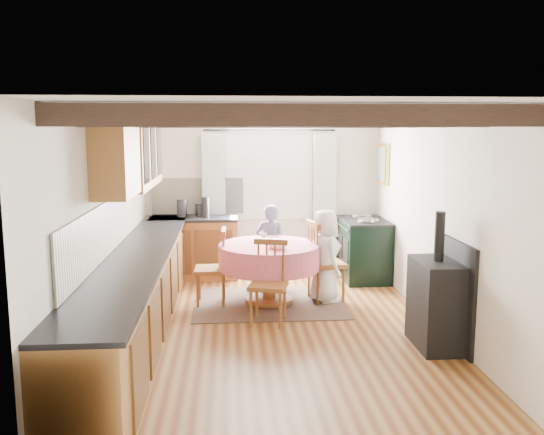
{
  "coord_description": "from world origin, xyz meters",
  "views": [
    {
      "loc": [
        -0.51,
        -6.05,
        2.21
      ],
      "look_at": [
        0.0,
        0.8,
        1.15
      ],
      "focal_mm": 37.78,
      "sensor_mm": 36.0,
      "label": 1
    }
  ],
  "objects": [
    {
      "name": "canister_tall",
      "position": [
        -1.22,
        2.46,
        1.05
      ],
      "size": [
        0.15,
        0.15,
        0.26
      ],
      "primitive_type": "cylinder",
      "color": "#262628",
      "rests_on": "worktop_back"
    },
    {
      "name": "beam_a",
      "position": [
        0.0,
        -2.0,
        2.31
      ],
      "size": [
        3.6,
        0.16,
        0.16
      ],
      "primitive_type": "cube",
      "color": "#35221B",
      "rests_on": "ceiling"
    },
    {
      "name": "beam_c",
      "position": [
        0.0,
        0.0,
        2.31
      ],
      "size": [
        3.6,
        0.16,
        0.16
      ],
      "primitive_type": "cube",
      "color": "#35221B",
      "rests_on": "ceiling"
    },
    {
      "name": "worktop_back",
      "position": [
        -1.05,
        2.43,
        0.9
      ],
      "size": [
        1.3,
        0.64,
        0.04
      ],
      "primitive_type": "cube",
      "color": "black",
      "rests_on": "base_cabinet_back"
    },
    {
      "name": "chair_right",
      "position": [
        0.73,
        1.12,
        0.52
      ],
      "size": [
        0.55,
        0.53,
        1.05
      ],
      "primitive_type": null,
      "rotation": [
        0.0,
        0.0,
        1.76
      ],
      "color": "brown",
      "rests_on": "floor"
    },
    {
      "name": "wall_picture",
      "position": [
        1.77,
        2.3,
        1.7
      ],
      "size": [
        0.04,
        0.5,
        0.6
      ],
      "primitive_type": "cube",
      "color": "gold",
      "rests_on": "wall_right"
    },
    {
      "name": "chair_left",
      "position": [
        -0.76,
        1.06,
        0.49
      ],
      "size": [
        0.44,
        0.42,
        0.98
      ],
      "primitive_type": null,
      "rotation": [
        0.0,
        0.0,
        -1.58
      ],
      "color": "brown",
      "rests_on": "floor"
    },
    {
      "name": "window_pane",
      "position": [
        0.1,
        2.74,
        1.6
      ],
      "size": [
        1.2,
        0.01,
        1.4
      ],
      "primitive_type": "cube",
      "color": "white",
      "rests_on": "wall_back"
    },
    {
      "name": "canister_wide",
      "position": [
        -0.94,
        2.49,
        1.02
      ],
      "size": [
        0.18,
        0.18,
        0.2
      ],
      "primitive_type": "cylinder",
      "color": "#262628",
      "rests_on": "worktop_back"
    },
    {
      "name": "beam_e",
      "position": [
        0.0,
        2.0,
        2.31
      ],
      "size": [
        3.6,
        0.16,
        0.16
      ],
      "primitive_type": "cube",
      "color": "#35221B",
      "rests_on": "ceiling"
    },
    {
      "name": "beam_b",
      "position": [
        0.0,
        -1.0,
        2.31
      ],
      "size": [
        3.6,
        0.16,
        0.16
      ],
      "primitive_type": "cube",
      "color": "#35221B",
      "rests_on": "ceiling"
    },
    {
      "name": "curtain_rod",
      "position": [
        0.1,
        2.65,
        2.2
      ],
      "size": [
        2.0,
        0.03,
        0.03
      ],
      "primitive_type": "cylinder",
      "rotation": [
        0.0,
        1.57,
        0.0
      ],
      "color": "black",
      "rests_on": "wall_back"
    },
    {
      "name": "rug",
      "position": [
        -0.02,
        1.02,
        0.01
      ],
      "size": [
        1.91,
        1.48,
        0.01
      ],
      "primitive_type": "cube",
      "color": "brown",
      "rests_on": "floor"
    },
    {
      "name": "wall_right",
      "position": [
        1.8,
        0.0,
        1.2
      ],
      "size": [
        0.0,
        5.5,
        2.4
      ],
      "primitive_type": "cube",
      "color": "silver",
      "rests_on": "ground"
    },
    {
      "name": "bowl_b",
      "position": [
        0.08,
        0.73,
        0.8
      ],
      "size": [
        0.29,
        0.29,
        0.06
      ],
      "primitive_type": "imported",
      "rotation": [
        0.0,
        0.0,
        3.75
      ],
      "color": "silver",
      "rests_on": "dining_table"
    },
    {
      "name": "floor",
      "position": [
        0.0,
        0.0,
        0.0
      ],
      "size": [
        3.6,
        5.5,
        0.0
      ],
      "primitive_type": "cube",
      "color": "olive",
      "rests_on": "ground"
    },
    {
      "name": "base_cabinet_left",
      "position": [
        -1.5,
        0.0,
        0.44
      ],
      "size": [
        0.6,
        5.3,
        0.88
      ],
      "primitive_type": "cube",
      "color": "#9C612B",
      "rests_on": "floor"
    },
    {
      "name": "wall_left",
      "position": [
        -1.8,
        0.0,
        1.2
      ],
      "size": [
        0.0,
        5.5,
        2.4
      ],
      "primitive_type": "cube",
      "color": "silver",
      "rests_on": "ground"
    },
    {
      "name": "curtain_left",
      "position": [
        -0.75,
        2.65,
        1.1
      ],
      "size": [
        0.35,
        0.1,
        2.1
      ],
      "primitive_type": "cube",
      "color": "#B6B6B6",
      "rests_on": "wall_back"
    },
    {
      "name": "child_far",
      "position": [
        0.06,
        1.82,
        0.59
      ],
      "size": [
        0.47,
        0.35,
        1.18
      ],
      "primitive_type": "imported",
      "rotation": [
        0.0,
        0.0,
        2.96
      ],
      "color": "slate",
      "rests_on": "floor"
    },
    {
      "name": "base_cabinet_back",
      "position": [
        -1.05,
        2.45,
        0.44
      ],
      "size": [
        1.3,
        0.6,
        0.88
      ],
      "primitive_type": "cube",
      "color": "#9C612B",
      "rests_on": "floor"
    },
    {
      "name": "wall_cabinet_glass",
      "position": [
        -1.63,
        1.2,
        1.95
      ],
      "size": [
        0.34,
        1.8,
        0.9
      ],
      "primitive_type": "cube",
      "color": "#9C612B",
      "rests_on": "wall_left"
    },
    {
      "name": "worktop_left",
      "position": [
        -1.48,
        0.0,
        0.9
      ],
      "size": [
        0.64,
        5.3,
        0.04
      ],
      "primitive_type": "cube",
      "color": "black",
      "rests_on": "base_cabinet_left"
    },
    {
      "name": "bowl_a",
      "position": [
        0.04,
        0.83,
        0.8
      ],
      "size": [
        0.26,
        0.26,
        0.05
      ],
      "primitive_type": "imported",
      "rotation": [
        0.0,
        0.0,
        1.23
      ],
      "color": "silver",
      "rests_on": "dining_table"
    },
    {
      "name": "wall_front",
      "position": [
        0.0,
        -2.75,
        1.2
      ],
      "size": [
        3.6,
        0.0,
        2.4
      ],
      "primitive_type": "cube",
      "color": "silver",
      "rests_on": "ground"
    },
    {
      "name": "aga_range",
      "position": [
        1.47,
        2.14,
        0.46
      ],
      "size": [
        0.64,
        0.99,
        0.91
      ],
      "primitive_type": null,
      "color": "black",
      "rests_on": "floor"
    },
    {
      "name": "wall_cabinet_solid",
      "position": [
        -1.63,
        -0.3,
        1.9
      ],
      "size": [
        0.34,
        0.9,
        0.7
      ],
      "primitive_type": "cube",
      "color": "#9C612B",
      "rests_on": "wall_left"
    },
    {
      "name": "wall_plate",
      "position": [
        1.05,
        2.72,
        1.7
      ],
      "size": [
        0.3,
        0.02,
        0.3
      ],
      "primitive_type": "cylinder",
      "rotation": [
        1.57,
        0.0,
        0.0
      ],
      "color": "silver",
      "rests_on": "wall_back"
    },
    {
      "name": "cast_iron_stove",
      "position": [
        1.58,
        -0.57,
        0.7
      ],
      "size": [
        0.42,
        0.7,
        1.4
      ],
      "primitive_type": null,
      "color": "black",
      "rests_on": "floor"
    },
    {
      "name": "beam_d",
      "position": [
        0.0,
        1.0,
        2.31
      ],
      "size": [
        3.6,
        0.16,
        0.16
      ],
      "primitive_type": "cube",
      "color": "#35221B",
      "rests_on": "ceiling"
    },
    {
      "name": "ceiling",
      "position": [
        0.0,
        0.0,
        2.4
      ],
      "size": [
        3.6,
        5.5,
        0.0
      ],
      "primitive_type": "cube",
      "color": "white",
      "rests_on": "ground"
    },
    {
      "name": "wall_back",
      "position": [
        0.0,
        2.75,
        1.2
      ],
      "size": [
        3.6,
        0.0,
        2.4
      ],
      "primitive_type": "cube",
      "color": "silver",
      "rests_on": "ground"
    },
    {
      "name": "child_right",
      "position": [
        0.7,
        1.05,
        0.6
      ],
      "size": [
        0.52,
        0.66,
        1.2
      ],
      "primitive_type": "imported",
      "rotation": [
        0.0,
        0.0,
        1.82
      ],
      "color": "white",
      "rests_on": "floor"
    },
    {
      "name": "canister_slim",
      "position": [
        -0.87,
        2.36,
        1.07
      ],
      "size": [
        0.11,
        0.11,
        0.3
      ],
      "primitive_type": "cylinder",
      "color": "#262628",
      "rests_on": "worktop_back"
    },
    {
      "name": "dining_table",
      "position": [
        -0.02,
        1.02,
        0.39
      ],
      "size": [
        1.28,
        1.28,
        0.77
      ],
      "primitive_type": null,
      "color": "pink",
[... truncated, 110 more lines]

